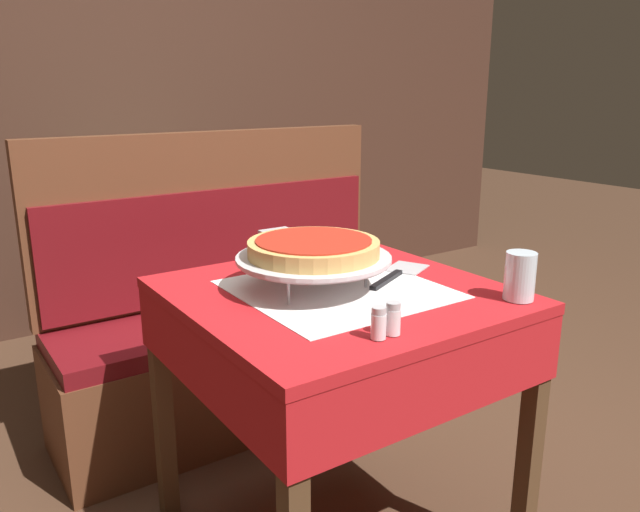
% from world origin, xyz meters
% --- Properties ---
extents(dining_table_front, '(0.82, 0.82, 0.77)m').
position_xyz_m(dining_table_front, '(0.00, 0.00, 0.65)').
color(dining_table_front, red).
rests_on(dining_table_front, ground_plane).
extents(dining_table_rear, '(0.71, 0.71, 0.77)m').
position_xyz_m(dining_table_rear, '(0.11, 1.64, 0.65)').
color(dining_table_rear, '#1E6B33').
rests_on(dining_table_rear, ground_plane).
extents(booth_bench, '(1.42, 0.45, 1.13)m').
position_xyz_m(booth_bench, '(0.08, 0.80, 0.34)').
color(booth_bench, brown).
rests_on(booth_bench, ground_plane).
extents(back_wall_panel, '(6.00, 0.04, 2.40)m').
position_xyz_m(back_wall_panel, '(0.00, 2.19, 1.20)').
color(back_wall_panel, '#3D2319').
rests_on(back_wall_panel, ground_plane).
extents(pizza_pan_stand, '(0.41, 0.41, 0.09)m').
position_xyz_m(pizza_pan_stand, '(-0.05, 0.04, 0.85)').
color(pizza_pan_stand, '#ADADB2').
rests_on(pizza_pan_stand, dining_table_front).
extents(deep_dish_pizza, '(0.35, 0.35, 0.04)m').
position_xyz_m(deep_dish_pizza, '(-0.05, 0.04, 0.89)').
color(deep_dish_pizza, tan).
rests_on(deep_dish_pizza, pizza_pan_stand).
extents(pizza_server, '(0.29, 0.18, 0.01)m').
position_xyz_m(pizza_server, '(0.22, 0.01, 0.78)').
color(pizza_server, '#BCBCC1').
rests_on(pizza_server, dining_table_front).
extents(water_glass_near, '(0.08, 0.08, 0.12)m').
position_xyz_m(water_glass_near, '(0.33, -0.33, 0.83)').
color(water_glass_near, silver).
rests_on(water_glass_near, dining_table_front).
extents(salt_shaker, '(0.03, 0.03, 0.07)m').
position_xyz_m(salt_shaker, '(-0.13, -0.32, 0.81)').
color(salt_shaker, silver).
rests_on(salt_shaker, dining_table_front).
extents(pepper_shaker, '(0.03, 0.03, 0.07)m').
position_xyz_m(pepper_shaker, '(-0.08, -0.32, 0.81)').
color(pepper_shaker, silver).
rests_on(pepper_shaker, dining_table_front).
extents(napkin_holder, '(0.10, 0.05, 0.09)m').
position_xyz_m(napkin_holder, '(0.02, 0.36, 0.82)').
color(napkin_holder, '#B2B2B7').
rests_on(napkin_holder, dining_table_front).
extents(condiment_caddy, '(0.13, 0.13, 0.16)m').
position_xyz_m(condiment_caddy, '(0.06, 1.63, 0.82)').
color(condiment_caddy, black).
rests_on(condiment_caddy, dining_table_rear).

